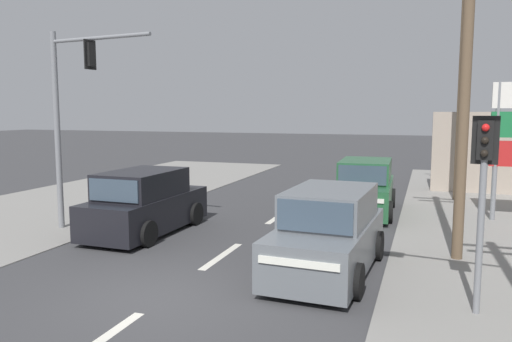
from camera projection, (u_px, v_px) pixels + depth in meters
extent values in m
plane|color=#3A3A3D|center=(162.00, 298.00, 9.77)|extent=(140.00, 140.00, 0.00)
cube|color=silver|center=(98.00, 342.00, 7.89)|extent=(0.20, 2.40, 0.01)
cube|color=silver|center=(222.00, 256.00, 12.58)|extent=(0.20, 2.40, 0.01)
cube|color=silver|center=(278.00, 217.00, 17.28)|extent=(0.20, 2.40, 0.01)
cylinder|color=brown|center=(467.00, 53.00, 11.72)|extent=(0.26, 0.26, 9.97)
cylinder|color=brown|center=(462.00, 82.00, 19.93)|extent=(0.26, 0.26, 9.61)
cylinder|color=slate|center=(57.00, 132.00, 15.23)|extent=(0.18, 0.18, 6.00)
cylinder|color=slate|center=(99.00, 38.00, 14.13)|extent=(3.59, 0.54, 0.11)
cube|color=black|center=(90.00, 55.00, 14.34)|extent=(0.23, 0.28, 0.68)
cube|color=black|center=(90.00, 55.00, 14.34)|extent=(0.09, 0.44, 0.84)
sphere|color=red|center=(87.00, 47.00, 14.37)|extent=(0.13, 0.13, 0.13)
sphere|color=black|center=(87.00, 55.00, 14.39)|extent=(0.13, 0.13, 0.13)
sphere|color=black|center=(87.00, 63.00, 14.42)|extent=(0.13, 0.13, 0.13)
cylinder|color=slate|center=(480.00, 238.00, 8.82)|extent=(0.12, 0.12, 2.80)
cube|color=black|center=(485.00, 140.00, 8.61)|extent=(0.29, 0.24, 0.68)
cube|color=black|center=(485.00, 140.00, 8.61)|extent=(0.44, 0.10, 0.84)
sphere|color=red|center=(486.00, 128.00, 8.48)|extent=(0.13, 0.13, 0.13)
sphere|color=black|center=(485.00, 140.00, 8.51)|extent=(0.13, 0.13, 0.13)
sphere|color=black|center=(484.00, 153.00, 8.53)|extent=(0.13, 0.13, 0.13)
cylinder|color=slate|center=(496.00, 152.00, 16.43)|extent=(0.16, 0.16, 4.60)
cube|color=black|center=(147.00, 212.00, 14.98)|extent=(1.94, 4.54, 1.00)
cube|color=black|center=(142.00, 184.00, 14.68)|extent=(1.78, 2.74, 0.76)
cube|color=#384756|center=(166.00, 178.00, 15.96)|extent=(1.58, 0.09, 0.65)
cube|color=#384756|center=(114.00, 190.00, 13.41)|extent=(1.55, 0.09, 0.61)
cube|color=white|center=(183.00, 193.00, 17.06)|extent=(1.56, 0.07, 0.14)
cylinder|color=black|center=(146.00, 210.00, 16.63)|extent=(0.24, 0.72, 0.72)
cylinder|color=black|center=(195.00, 214.00, 15.99)|extent=(0.24, 0.72, 0.72)
cylinder|color=black|center=(91.00, 228.00, 14.03)|extent=(0.24, 0.72, 0.72)
cylinder|color=black|center=(148.00, 234.00, 13.39)|extent=(0.24, 0.72, 0.72)
cube|color=slate|center=(328.00, 245.00, 11.26)|extent=(2.06, 4.59, 1.00)
cube|color=slate|center=(330.00, 205.00, 11.34)|extent=(1.85, 2.78, 0.76)
cube|color=#384756|center=(314.00, 217.00, 10.08)|extent=(1.58, 0.14, 0.65)
cube|color=#384756|center=(343.00, 196.00, 12.60)|extent=(1.55, 0.14, 0.61)
cube|color=white|center=(298.00, 263.00, 9.14)|extent=(1.56, 0.12, 0.14)
cylinder|color=black|center=(356.00, 281.00, 9.67)|extent=(0.26, 0.73, 0.72)
cylinder|color=black|center=(268.00, 270.00, 10.35)|extent=(0.26, 0.73, 0.72)
cylinder|color=black|center=(378.00, 245.00, 12.24)|extent=(0.26, 0.73, 0.72)
cylinder|color=black|center=(306.00, 238.00, 12.92)|extent=(0.26, 0.73, 0.72)
cube|color=#235633|center=(364.00, 195.00, 17.84)|extent=(2.00, 4.56, 1.00)
cube|color=#235633|center=(366.00, 170.00, 17.92)|extent=(1.81, 2.76, 0.76)
cube|color=#384756|center=(362.00, 175.00, 16.62)|extent=(1.58, 0.12, 0.65)
cube|color=#384756|center=(369.00, 166.00, 19.22)|extent=(1.55, 0.11, 0.61)
cube|color=white|center=(358.00, 200.00, 15.65)|extent=(1.56, 0.10, 0.14)
cylinder|color=black|center=(389.00, 212.00, 16.28)|extent=(0.25, 0.73, 0.72)
cylinder|color=black|center=(333.00, 209.00, 16.81)|extent=(0.25, 0.73, 0.72)
cylinder|color=black|center=(392.00, 198.00, 18.93)|extent=(0.25, 0.73, 0.72)
cylinder|color=black|center=(343.00, 195.00, 19.46)|extent=(0.25, 0.73, 0.72)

